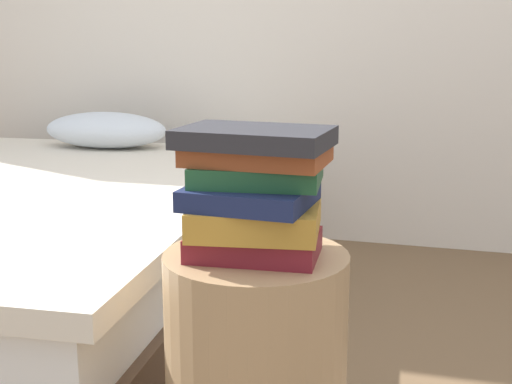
{
  "coord_description": "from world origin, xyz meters",
  "views": [
    {
      "loc": [
        0.34,
        -1.22,
        0.96
      ],
      "look_at": [
        0.0,
        0.0,
        0.67
      ],
      "focal_mm": 48.96,
      "sensor_mm": 36.0,
      "label": 1
    }
  ],
  "objects": [
    {
      "name": "bed",
      "position": [
        -1.09,
        0.8,
        0.23
      ],
      "size": [
        1.65,
        2.09,
        0.62
      ],
      "rotation": [
        0.0,
        0.0,
        0.06
      ],
      "color": "#4C3828",
      "rests_on": "ground_plane"
    },
    {
      "name": "book_ochre",
      "position": [
        0.0,
        -0.0,
        0.62
      ],
      "size": [
        0.26,
        0.24,
        0.05
      ],
      "primitive_type": "cube",
      "rotation": [
        0.0,
        0.0,
        0.14
      ],
      "color": "#B7842D",
      "rests_on": "book_maroon"
    },
    {
      "name": "book_maroon",
      "position": [
        -0.0,
        -0.01,
        0.57
      ],
      "size": [
        0.25,
        0.17,
        0.04
      ],
      "primitive_type": "cube",
      "rotation": [
        0.0,
        0.0,
        0.07
      ],
      "color": "maroon",
      "rests_on": "side_table"
    },
    {
      "name": "book_charcoal",
      "position": [
        0.0,
        -0.01,
        0.78
      ],
      "size": [
        0.28,
        0.2,
        0.03
      ],
      "primitive_type": "cube",
      "rotation": [
        0.0,
        0.0,
        -0.06
      ],
      "color": "#28282D",
      "rests_on": "book_rust"
    },
    {
      "name": "book_navy",
      "position": [
        -0.01,
        -0.01,
        0.67
      ],
      "size": [
        0.23,
        0.21,
        0.04
      ],
      "primitive_type": "cube",
      "rotation": [
        0.0,
        0.0,
        -0.06
      ],
      "color": "#19234C",
      "rests_on": "book_ochre"
    },
    {
      "name": "book_forest",
      "position": [
        -0.0,
        0.01,
        0.71
      ],
      "size": [
        0.25,
        0.2,
        0.04
      ],
      "primitive_type": "cube",
      "rotation": [
        0.0,
        0.0,
        0.11
      ],
      "color": "#1E512D",
      "rests_on": "book_navy"
    },
    {
      "name": "book_rust",
      "position": [
        0.0,
        0.01,
        0.74
      ],
      "size": [
        0.26,
        0.17,
        0.03
      ],
      "primitive_type": "cube",
      "rotation": [
        0.0,
        0.0,
        -0.02
      ],
      "color": "#994723",
      "rests_on": "book_forest"
    }
  ]
}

